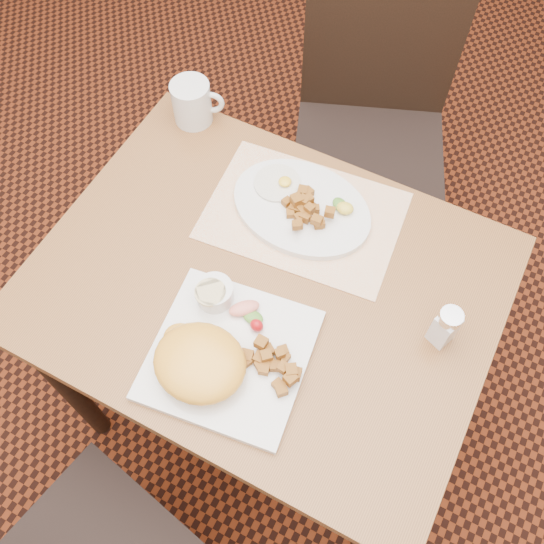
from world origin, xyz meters
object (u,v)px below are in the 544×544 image
Objects in this scene: chair_far at (373,115)px; salt_shaker at (445,326)px; plate_oval at (301,208)px; plate_square at (230,355)px; table at (265,306)px; coffee_mug at (193,102)px.

chair_far is 0.81m from salt_shaker.
plate_square is at bearing -85.45° from plate_oval.
table is 0.21m from plate_square.
salt_shaker is 0.74m from coffee_mug.
plate_oval is (-0.03, 0.36, 0.00)m from plate_square.
table is at bearing 95.97° from plate_square.
plate_square is at bearing -84.03° from table.
chair_far is 8.41× the size of coffee_mug.
coffee_mug is at bearing 160.09° from plate_oval.
chair_far is at bearing 93.41° from plate_square.
table is 0.22m from plate_oval.
table is at bearing 71.41° from chair_far.
plate_oval is 2.64× the size of coffee_mug.
table is at bearing -41.70° from coffee_mug.
coffee_mug is (-0.36, 0.48, 0.04)m from plate_square.
chair_far is at bearing 92.64° from plate_oval.
chair_far reaches higher than table.
plate_oval reaches higher than table.
chair_far is (-0.03, 0.71, -0.10)m from table.
plate_square is at bearing -52.72° from coffee_mug.
coffee_mug reaches higher than plate_oval.
plate_oval is at bearing 93.26° from table.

